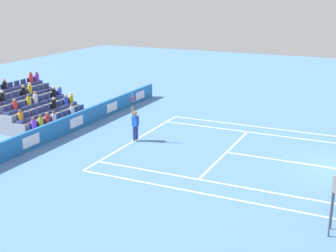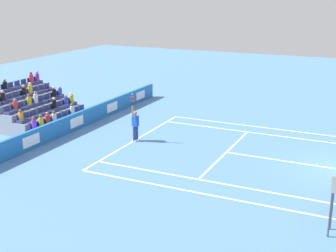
# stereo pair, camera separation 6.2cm
# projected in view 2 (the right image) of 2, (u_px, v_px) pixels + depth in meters

# --- Properties ---
(line_baseline) EXTENTS (10.97, 0.10, 0.01)m
(line_baseline) POSITION_uv_depth(u_px,v_px,m) (137.00, 139.00, 27.25)
(line_baseline) COLOR white
(line_baseline) RESTS_ON ground
(line_service) EXTENTS (8.23, 0.10, 0.01)m
(line_service) POSITION_uv_depth(u_px,v_px,m) (226.00, 152.00, 25.01)
(line_service) COLOR white
(line_service) RESTS_ON ground
(line_centre_service) EXTENTS (0.10, 6.40, 0.01)m
(line_centre_service) POSITION_uv_depth(u_px,v_px,m) (286.00, 161.00, 23.70)
(line_centre_service) COLOR white
(line_centre_service) RESTS_ON ground
(line_singles_sideline_left) EXTENTS (0.10, 11.89, 0.01)m
(line_singles_sideline_left) POSITION_uv_depth(u_px,v_px,m) (208.00, 181.00, 21.25)
(line_singles_sideline_left) COLOR white
(line_singles_sideline_left) RESTS_ON ground
(line_singles_sideline_right) EXTENTS (0.10, 11.89, 0.01)m
(line_singles_sideline_right) POSITION_uv_depth(u_px,v_px,m) (255.00, 133.00, 28.40)
(line_singles_sideline_right) COLOR white
(line_singles_sideline_right) RESTS_ON ground
(line_doubles_sideline_left) EXTENTS (0.10, 11.89, 0.01)m
(line_doubles_sideline_left) POSITION_uv_depth(u_px,v_px,m) (196.00, 192.00, 20.06)
(line_doubles_sideline_left) COLOR white
(line_doubles_sideline_left) RESTS_ON ground
(line_doubles_sideline_right) EXTENTS (0.10, 11.89, 0.01)m
(line_doubles_sideline_right) POSITION_uv_depth(u_px,v_px,m) (260.00, 127.00, 29.58)
(line_doubles_sideline_right) COLOR white
(line_doubles_sideline_right) RESTS_ON ground
(line_centre_mark) EXTENTS (0.10, 0.20, 0.01)m
(line_centre_mark) POSITION_uv_depth(u_px,v_px,m) (139.00, 139.00, 27.21)
(line_centre_mark) COLOR white
(line_centre_mark) RESTS_ON ground
(sponsor_barrier) EXTENTS (20.82, 0.22, 1.07)m
(sponsor_barrier) POSITION_uv_depth(u_px,v_px,m) (75.00, 122.00, 28.89)
(sponsor_barrier) COLOR #1E66AD
(sponsor_barrier) RESTS_ON ground
(tennis_player) EXTENTS (0.52, 0.39, 2.85)m
(tennis_player) POSITION_uv_depth(u_px,v_px,m) (135.00, 124.00, 26.64)
(tennis_player) COLOR navy
(tennis_player) RESTS_ON ground
(stadium_stand) EXTENTS (5.58, 4.75, 3.03)m
(stadium_stand) POSITION_uv_depth(u_px,v_px,m) (30.00, 111.00, 30.26)
(stadium_stand) COLOR gray
(stadium_stand) RESTS_ON ground
(loose_tennis_ball) EXTENTS (0.07, 0.07, 0.07)m
(loose_tennis_ball) POSITION_uv_depth(u_px,v_px,m) (317.00, 164.00, 23.21)
(loose_tennis_ball) COLOR #D1E533
(loose_tennis_ball) RESTS_ON ground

